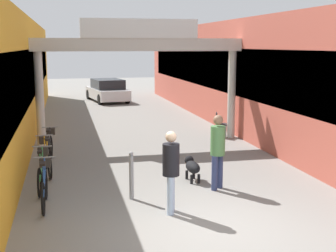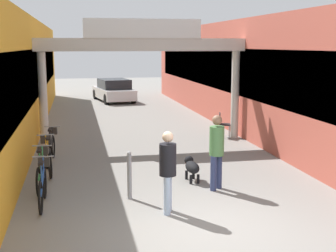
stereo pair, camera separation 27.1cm
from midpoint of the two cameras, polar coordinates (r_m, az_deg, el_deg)
The scene contains 13 objects.
ground_plane at distance 8.91m, azimuth 4.22°, elevation -12.17°, with size 80.00×80.00×0.00m, color gray.
storefront_right at distance 20.37m, azimuth 9.15°, elevation 6.36°, with size 3.00×26.00×4.27m.
arcade_sign_gateway at distance 16.09m, azimuth -3.97°, elevation 8.64°, with size 7.40×0.47×4.20m.
pedestrian_with_dog at distance 10.86m, azimuth 5.37°, elevation -2.55°, with size 0.48×0.48×1.76m.
pedestrian_companion at distance 9.31m, azimuth -0.47°, elevation -4.99°, with size 0.43×0.43×1.67m.
dog_on_leash at distance 11.65m, azimuth 2.28°, elevation -4.94°, with size 0.32×0.78×0.58m.
bicycle_blue_nearest at distance 10.25m, azimuth -15.56°, elevation -6.95°, with size 0.46×1.69×0.98m.
bicycle_green_second at distance 11.36m, azimuth -15.80°, elevation -5.31°, with size 0.46×1.69×0.98m.
bicycle_orange_third at distance 12.71m, azimuth -15.17°, elevation -3.68°, with size 0.46×1.68×0.98m.
bicycle_black_farthest at distance 13.95m, azimuth -14.77°, elevation -2.47°, with size 0.46×1.69×0.98m.
bollard_post_metal at distance 10.27m, azimuth -5.25°, elevation -5.98°, with size 0.10×0.10×1.07m.
cafe_chair_black_nearer at distance 17.18m, azimuth 5.80°, elevation 0.45°, with size 0.50×0.50×0.89m.
parked_car_white at distance 28.18m, azimuth -7.68°, elevation 4.30°, with size 2.39×4.24×1.33m.
Camera 1 is at (-2.55, -7.87, 3.34)m, focal length 50.00 mm.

